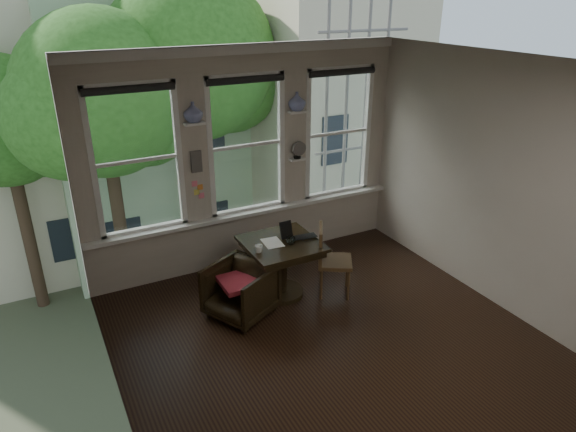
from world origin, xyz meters
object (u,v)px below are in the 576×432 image
armchair_left (240,291)px  laptop (305,239)px  table (282,269)px  side_chair_right (335,261)px  mug (259,249)px

armchair_left → laptop: 1.03m
table → armchair_left: size_ratio=1.25×
side_chair_right → laptop: bearing=90.7°
table → laptop: 0.49m
side_chair_right → mug: bearing=111.6°
laptop → side_chair_right: bearing=-24.2°
armchair_left → side_chair_right: bearing=58.2°
table → side_chair_right: bearing=-23.9°
table → side_chair_right: 0.69m
side_chair_right → laptop: (-0.33, 0.20, 0.30)m
table → mug: (-0.36, -0.11, 0.42)m
table → armchair_left: table is taller
laptop → mug: bearing=-171.0°
mug → table: bearing=17.4°
armchair_left → mug: 0.55m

